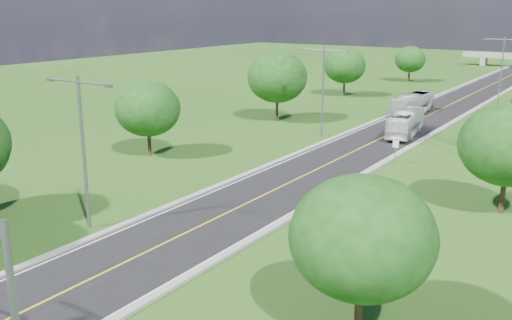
# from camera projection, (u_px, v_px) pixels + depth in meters

# --- Properties ---
(ground) EXTENTS (260.00, 260.00, 0.00)m
(ground) POSITION_uv_depth(u_px,v_px,m) (418.00, 121.00, 72.92)
(ground) COLOR #1F4814
(ground) RESTS_ON ground
(road) EXTENTS (8.00, 150.00, 0.06)m
(road) POSITION_uv_depth(u_px,v_px,m) (432.00, 114.00, 77.72)
(road) COLOR black
(road) RESTS_ON ground
(curb_left) EXTENTS (0.50, 150.00, 0.22)m
(curb_left) POSITION_uv_depth(u_px,v_px,m) (402.00, 110.00, 79.99)
(curb_left) COLOR gray
(curb_left) RESTS_ON ground
(curb_right) EXTENTS (0.50, 150.00, 0.22)m
(curb_right) POSITION_uv_depth(u_px,v_px,m) (464.00, 116.00, 75.42)
(curb_right) COLOR gray
(curb_right) RESTS_ON ground
(speed_limit_sign) EXTENTS (0.55, 0.09, 2.40)m
(speed_limit_sign) POSITION_uv_depth(u_px,v_px,m) (396.00, 148.00, 52.04)
(speed_limit_sign) COLOR slate
(speed_limit_sign) RESTS_ON ground
(streetlight_near_left) EXTENTS (5.90, 0.25, 10.00)m
(streetlight_near_left) POSITION_uv_depth(u_px,v_px,m) (83.00, 140.00, 36.09)
(streetlight_near_left) COLOR slate
(streetlight_near_left) RESTS_ON ground
(streetlight_mid_left) EXTENTS (5.90, 0.25, 10.00)m
(streetlight_mid_left) POSITION_uv_depth(u_px,v_px,m) (323.00, 84.00, 62.57)
(streetlight_mid_left) COLOR slate
(streetlight_mid_left) RESTS_ON ground
(streetlight_far_right) EXTENTS (5.90, 0.25, 10.00)m
(streetlight_far_right) POSITION_uv_depth(u_px,v_px,m) (502.00, 65.00, 82.59)
(streetlight_far_right) COLOR slate
(streetlight_far_right) RESTS_ON ground
(tree_lb) EXTENTS (6.30, 6.30, 7.33)m
(tree_lb) POSITION_uv_depth(u_px,v_px,m) (148.00, 109.00, 54.64)
(tree_lb) COLOR black
(tree_lb) RESTS_ON ground
(tree_lc) EXTENTS (7.56, 7.56, 8.79)m
(tree_lc) POSITION_uv_depth(u_px,v_px,m) (277.00, 77.00, 71.52)
(tree_lc) COLOR black
(tree_lc) RESTS_ON ground
(tree_ld) EXTENTS (6.72, 6.72, 7.82)m
(tree_ld) POSITION_uv_depth(u_px,v_px,m) (345.00, 66.00, 92.01)
(tree_ld) COLOR black
(tree_ld) RESTS_ON ground
(tree_le) EXTENTS (5.88, 5.88, 6.84)m
(tree_le) POSITION_uv_depth(u_px,v_px,m) (410.00, 59.00, 110.08)
(tree_le) COLOR black
(tree_le) RESTS_ON ground
(tree_ra) EXTENTS (6.30, 6.30, 7.33)m
(tree_ra) POSITION_uv_depth(u_px,v_px,m) (362.00, 238.00, 24.07)
(tree_ra) COLOR black
(tree_ra) RESTS_ON ground
(tree_rb) EXTENTS (6.72, 6.72, 7.82)m
(tree_rb) POSITION_uv_depth(u_px,v_px,m) (509.00, 145.00, 38.96)
(tree_rb) COLOR black
(tree_rb) RESTS_ON ground
(bus_outbound) EXTENTS (3.76, 10.28, 2.80)m
(bus_outbound) POSITION_uv_depth(u_px,v_px,m) (406.00, 123.00, 64.21)
(bus_outbound) COLOR silver
(bus_outbound) RESTS_ON road
(bus_inbound) EXTENTS (2.87, 10.23, 2.82)m
(bus_inbound) POSITION_uv_depth(u_px,v_px,m) (412.00, 104.00, 76.78)
(bus_inbound) COLOR silver
(bus_inbound) RESTS_ON road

